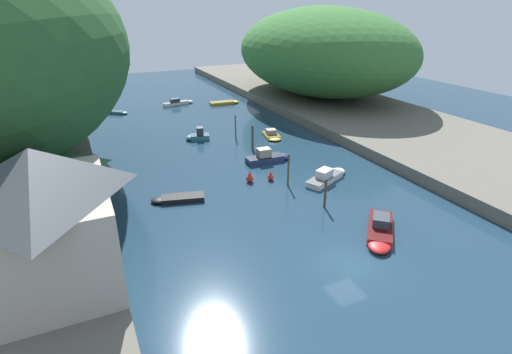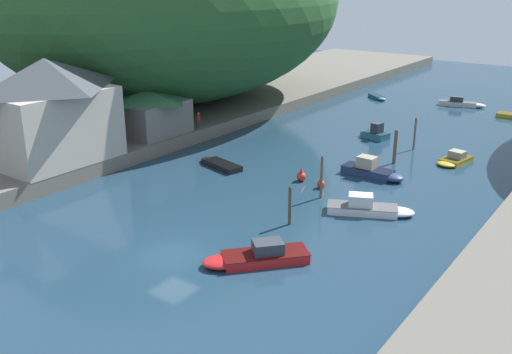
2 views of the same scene
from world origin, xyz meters
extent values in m
plane|color=#1E384C|center=(0.00, 30.00, 0.00)|extent=(130.00, 130.00, 0.00)
cube|color=#666056|center=(26.34, 30.00, 0.68)|extent=(22.00, 120.00, 1.36)
ellipsoid|color=#387033|center=(27.44, 45.93, 9.27)|extent=(28.61, 40.05, 15.82)
cube|color=#B2A899|center=(-19.05, 5.33, 4.44)|extent=(7.48, 9.87, 6.16)
pyramid|color=#3D4247|center=(-19.05, 5.33, 8.84)|extent=(8.08, 10.66, 2.64)
cube|color=slate|center=(-19.07, 16.46, 3.03)|extent=(6.68, 6.62, 3.35)
pyramid|color=#38704C|center=(-19.07, 16.46, 5.28)|extent=(7.21, 7.15, 1.14)
cube|color=gold|center=(8.49, 29.45, 0.21)|extent=(2.48, 3.59, 0.42)
ellipsoid|color=gold|center=(8.19, 27.82, 0.21)|extent=(2.09, 1.95, 0.42)
cube|color=#4C3E0E|center=(8.49, 29.45, 0.43)|extent=(2.53, 3.66, 0.03)
cube|color=#9E937F|center=(8.50, 29.55, 0.76)|extent=(1.53, 1.38, 0.68)
cube|color=white|center=(0.92, 53.89, 0.30)|extent=(4.92, 2.18, 0.59)
ellipsoid|color=white|center=(3.26, 54.38, 0.30)|extent=(2.57, 1.62, 0.59)
cube|color=#525252|center=(0.92, 53.89, 0.61)|extent=(5.02, 2.22, 0.03)
cube|color=#333842|center=(0.78, 53.85, 0.94)|extent=(1.81, 1.18, 0.69)
cube|color=gold|center=(9.02, 51.16, 0.24)|extent=(4.52, 2.03, 0.47)
ellipsoid|color=gold|center=(11.24, 51.07, 0.24)|extent=(2.30, 1.84, 0.47)
cube|color=#4C3E0E|center=(9.02, 51.16, 0.49)|extent=(4.61, 2.07, 0.03)
cube|color=red|center=(5.25, 2.76, 0.30)|extent=(4.87, 5.15, 0.60)
ellipsoid|color=red|center=(3.53, 0.82, 0.30)|extent=(3.08, 3.14, 0.60)
cube|color=#450A0A|center=(5.25, 2.76, 0.61)|extent=(4.97, 5.25, 0.03)
cube|color=#333842|center=(5.36, 2.88, 0.98)|extent=(2.20, 2.24, 0.78)
cube|color=black|center=(-8.25, 15.24, 0.23)|extent=(4.30, 2.48, 0.46)
ellipsoid|color=black|center=(-10.21, 15.74, 0.23)|extent=(2.32, 1.91, 0.46)
cube|color=black|center=(-8.25, 15.24, 0.47)|extent=(4.39, 2.53, 0.03)
cube|color=teal|center=(-1.12, 32.62, 0.34)|extent=(2.89, 2.19, 0.67)
ellipsoid|color=teal|center=(-2.38, 32.92, 0.34)|extent=(1.61, 1.82, 0.67)
cube|color=#132A33|center=(-1.12, 32.62, 0.69)|extent=(2.95, 2.24, 0.03)
cube|color=#333842|center=(-1.04, 32.60, 1.21)|extent=(1.14, 1.33, 1.08)
cube|color=white|center=(6.70, 13.20, 0.28)|extent=(5.27, 3.71, 0.57)
ellipsoid|color=white|center=(8.97, 14.29, 0.28)|extent=(2.97, 2.55, 0.57)
cube|color=#525252|center=(6.70, 13.20, 0.58)|extent=(5.38, 3.79, 0.03)
cube|color=silver|center=(6.56, 13.13, 1.01)|extent=(2.10, 1.84, 0.88)
cube|color=teal|center=(-10.03, 52.21, 0.23)|extent=(3.05, 2.81, 0.46)
ellipsoid|color=teal|center=(-8.90, 51.29, 0.23)|extent=(1.88, 1.84, 0.46)
cube|color=#132A33|center=(-10.03, 52.21, 0.47)|extent=(3.11, 2.86, 0.03)
cube|color=navy|center=(3.40, 21.06, 0.35)|extent=(4.49, 1.86, 0.69)
ellipsoid|color=navy|center=(5.61, 20.99, 0.35)|extent=(2.27, 1.71, 0.69)
cube|color=black|center=(3.40, 21.06, 0.71)|extent=(4.58, 1.90, 0.03)
cube|color=#9E937F|center=(3.26, 21.07, 1.21)|extent=(1.59, 1.25, 1.03)
cylinder|color=#4C3D2D|center=(3.44, 8.32, 1.36)|extent=(0.23, 0.23, 2.72)
sphere|color=#4C3D2D|center=(3.44, 8.32, 2.77)|extent=(0.20, 0.20, 0.20)
cylinder|color=brown|center=(2.70, 14.05, 1.67)|extent=(0.20, 0.20, 3.34)
sphere|color=brown|center=(2.70, 14.05, 3.38)|extent=(0.18, 0.18, 0.18)
cylinder|color=brown|center=(3.89, 25.70, 1.53)|extent=(0.32, 0.32, 3.05)
sphere|color=brown|center=(3.89, 25.70, 3.11)|extent=(0.29, 0.29, 0.29)
cylinder|color=brown|center=(3.69, 31.07, 1.60)|extent=(0.20, 0.20, 3.20)
sphere|color=brown|center=(3.69, 31.07, 3.24)|extent=(0.18, 0.18, 0.18)
sphere|color=red|center=(-0.60, 16.48, 0.40)|extent=(0.80, 0.80, 0.80)
cone|color=red|center=(-0.60, 16.48, 1.00)|extent=(0.40, 0.40, 0.40)
sphere|color=red|center=(1.63, 15.95, 0.34)|extent=(0.68, 0.68, 0.68)
cone|color=red|center=(1.63, 15.95, 0.85)|extent=(0.34, 0.34, 0.34)
cylinder|color=#282D3D|center=(-16.03, 20.84, 1.78)|extent=(0.13, 0.13, 0.85)
cylinder|color=#282D3D|center=(-16.10, 21.01, 1.78)|extent=(0.13, 0.13, 0.85)
cube|color=#B2231E|center=(-16.07, 20.92, 2.52)|extent=(0.35, 0.44, 0.62)
sphere|color=tan|center=(-16.07, 20.92, 2.94)|extent=(0.22, 0.22, 0.22)
cylinder|color=#282D3D|center=(-17.16, 14.56, 1.78)|extent=(0.13, 0.13, 0.85)
cylinder|color=#282D3D|center=(-17.14, 14.73, 1.78)|extent=(0.13, 0.13, 0.85)
cube|color=#B2231E|center=(-17.15, 14.64, 2.52)|extent=(0.25, 0.40, 0.62)
sphere|color=#9E7051|center=(-17.15, 14.64, 2.94)|extent=(0.22, 0.22, 0.22)
camera|label=1|loc=(-16.25, -19.10, 17.63)|focal=28.00mm
camera|label=2|loc=(23.13, -22.93, 16.69)|focal=40.00mm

